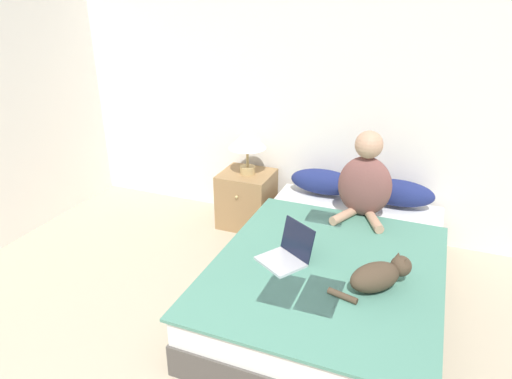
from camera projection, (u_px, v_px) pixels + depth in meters
The scene contains 9 objects.
wall_back at pixel (328, 88), 3.87m from camera, with size 5.84×0.05×2.55m.
bed at pixel (332, 276), 3.21m from camera, with size 1.44×2.12×0.40m.
pillow_near at pixel (323, 182), 3.97m from camera, with size 0.58×0.24×0.22m.
pillow_far at pixel (398, 193), 3.76m from camera, with size 0.58×0.24×0.22m.
person_sitting at pixel (365, 181), 3.52m from camera, with size 0.41×0.41×0.69m.
cat_tabby at pixel (379, 275), 2.70m from camera, with size 0.44×0.40×0.19m.
laptop_open at pixel (287, 254), 2.99m from camera, with size 0.39×0.39×0.25m.
nightstand at pixel (247, 199), 4.25m from camera, with size 0.46×0.46×0.52m.
table_lamp at pixel (247, 141), 4.00m from camera, with size 0.34×0.34×0.41m.
Camera 1 is at (0.89, -0.67, 2.04)m, focal length 32.00 mm.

